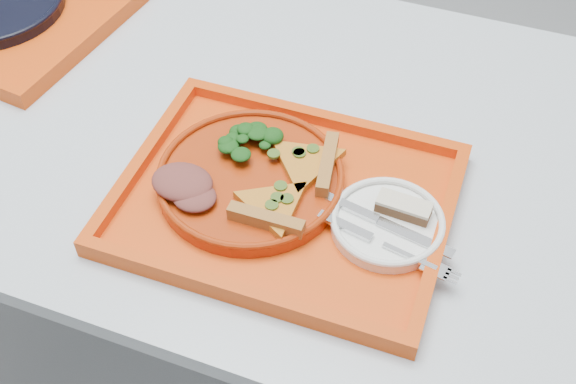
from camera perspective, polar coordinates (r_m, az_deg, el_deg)
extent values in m
plane|color=gray|center=(1.76, -6.63, -11.44)|extent=(10.00, 10.00, 0.00)
cube|color=#ABB5C0|center=(1.19, -9.72, 6.68)|extent=(1.60, 0.80, 0.03)
cylinder|color=gray|center=(1.59, 21.73, -2.69)|extent=(0.05, 0.05, 0.72)
cube|color=#D2400B|center=(1.00, -0.25, -0.83)|extent=(0.45, 0.36, 0.01)
cylinder|color=#982A0A|center=(1.01, -2.98, 0.96)|extent=(0.26, 0.26, 0.02)
cylinder|color=white|center=(0.97, 7.83, -2.60)|extent=(0.15, 0.15, 0.01)
ellipsoid|color=black|center=(1.03, -3.04, 4.22)|extent=(0.08, 0.07, 0.04)
ellipsoid|color=brown|center=(0.98, -8.36, 0.78)|extent=(0.09, 0.07, 0.03)
cube|color=#442B16|center=(0.97, 9.12, -1.28)|extent=(0.07, 0.03, 0.02)
cube|color=beige|center=(0.96, 9.19, -0.89)|extent=(0.07, 0.03, 0.00)
cube|color=silver|center=(0.95, 7.92, -2.55)|extent=(0.18, 0.05, 0.01)
cube|color=silver|center=(0.93, 7.44, -4.03)|extent=(0.19, 0.06, 0.01)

